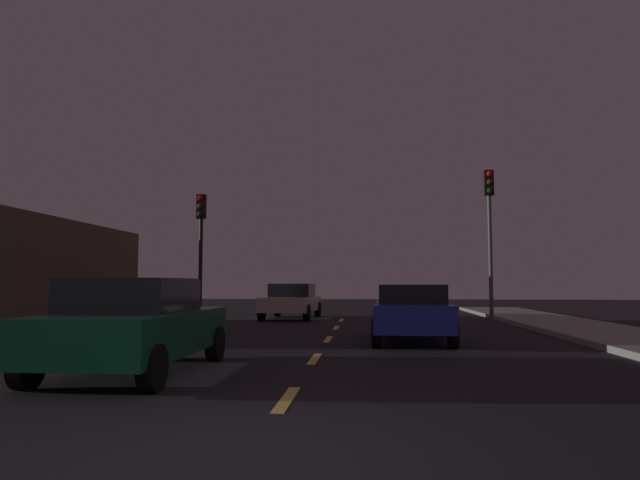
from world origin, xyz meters
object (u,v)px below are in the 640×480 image
object	(u,v)px
traffic_signal_left	(201,232)
traffic_signal_right	(490,217)
car_adjacent_lane	(135,325)
car_oncoming_far	(291,301)
car_stopped_ahead	(412,312)

from	to	relation	value
traffic_signal_left	traffic_signal_right	world-z (taller)	traffic_signal_right
traffic_signal_left	car_adjacent_lane	distance (m)	12.01
traffic_signal_left	traffic_signal_right	bearing A→B (deg)	0.01
car_adjacent_lane	car_oncoming_far	bearing A→B (deg)	87.41
traffic_signal_right	car_oncoming_far	distance (m)	8.48
traffic_signal_right	car_adjacent_lane	xyz separation A→B (m)	(-8.06, -11.49, -3.01)
traffic_signal_left	car_oncoming_far	xyz separation A→B (m)	(3.01, 2.73, -2.59)
car_stopped_ahead	car_oncoming_far	size ratio (longest dim) A/B	1.01
traffic_signal_right	car_oncoming_far	world-z (taller)	traffic_signal_right
traffic_signal_left	car_adjacent_lane	world-z (taller)	traffic_signal_left
car_adjacent_lane	car_oncoming_far	xyz separation A→B (m)	(0.64, 14.23, -0.05)
traffic_signal_left	car_oncoming_far	size ratio (longest dim) A/B	1.16
traffic_signal_right	car_adjacent_lane	size ratio (longest dim) A/B	1.30
traffic_signal_right	traffic_signal_left	bearing A→B (deg)	-179.99
car_oncoming_far	traffic_signal_right	bearing A→B (deg)	-20.22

